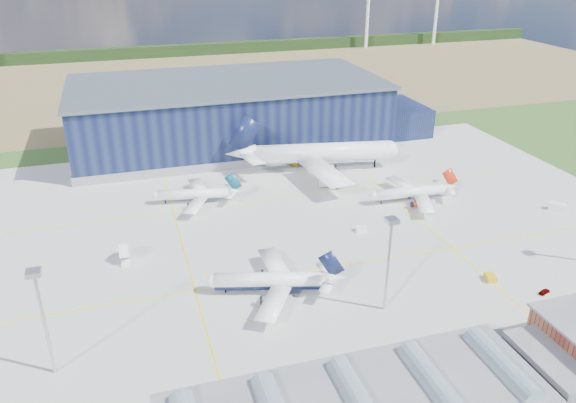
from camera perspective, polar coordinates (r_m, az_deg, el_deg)
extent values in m
plane|color=#2B4E1D|center=(151.25, 1.32, -5.17)|extent=(600.00, 600.00, 0.00)
cube|color=#AFAEA9|center=(159.54, 0.18, -3.45)|extent=(220.00, 160.00, 0.06)
cube|color=yellow|center=(143.11, 2.58, -7.05)|extent=(180.00, 0.40, 0.02)
cube|color=yellow|center=(181.06, -2.17, 0.15)|extent=(180.00, 0.40, 0.02)
cube|color=yellow|center=(154.38, -10.55, -4.93)|extent=(0.40, 120.00, 0.02)
cube|color=yellow|center=(174.35, 12.84, -1.52)|extent=(0.40, 120.00, 0.02)
cube|color=olive|center=(354.84, -10.19, 12.12)|extent=(600.00, 220.00, 0.01)
cube|color=black|center=(432.19, -11.73, 14.77)|extent=(600.00, 8.00, 8.00)
cylinder|color=white|center=(458.27, 8.16, 19.48)|extent=(2.40, 2.40, 70.00)
cube|color=#111638|center=(231.87, -6.15, 8.88)|extent=(120.00, 60.00, 25.00)
cube|color=gray|center=(235.06, -6.03, 6.32)|extent=(121.00, 61.00, 3.20)
cube|color=#4E5A63|center=(228.68, -6.30, 12.01)|extent=(122.00, 62.00, 1.20)
cube|color=#111638|center=(252.34, 10.56, 8.38)|extent=(24.00, 30.00, 12.00)
cube|color=slate|center=(99.69, 7.08, -19.50)|extent=(66.00, 23.00, 0.50)
cube|color=slate|center=(120.60, 25.31, -15.01)|extent=(10.00, 18.00, 6.00)
cylinder|color=gray|center=(99.55, 7.08, -19.41)|extent=(4.40, 18.00, 4.40)
cylinder|color=gray|center=(104.88, 14.44, -17.40)|extent=(4.40, 18.00, 4.40)
cylinder|color=gray|center=(111.72, 20.85, -15.38)|extent=(4.40, 18.00, 4.40)
cylinder|color=#B7BABF|center=(115.57, -23.44, -11.51)|extent=(0.70, 0.70, 22.00)
cube|color=#B7BABF|center=(109.57, -24.45, -6.62)|extent=(2.60, 2.60, 1.00)
cylinder|color=#B7BABF|center=(125.39, 10.10, -6.61)|extent=(0.70, 0.70, 22.00)
cube|color=#B7BABF|center=(119.88, 10.51, -1.90)|extent=(2.60, 2.60, 1.00)
cube|color=gold|center=(147.67, 19.86, -7.29)|extent=(3.07, 3.84, 1.45)
cube|color=white|center=(136.47, -1.81, -8.20)|extent=(5.86, 3.04, 2.46)
cube|color=white|center=(193.05, 25.66, -0.47)|extent=(5.21, 4.91, 2.25)
cube|color=gold|center=(209.32, 0.58, 3.84)|extent=(2.51, 3.44, 1.37)
cube|color=white|center=(162.86, 7.47, -2.78)|extent=(3.72, 2.85, 1.45)
cube|color=white|center=(152.74, -16.24, -5.18)|extent=(2.62, 5.67, 3.53)
imported|color=#99999E|center=(147.44, 24.61, -8.31)|extent=(3.54, 2.32, 1.12)
imported|color=#99999E|center=(115.08, 9.55, -16.29)|extent=(3.39, 1.81, 1.06)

